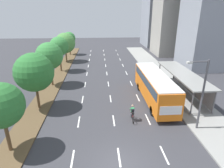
{
  "coord_description": "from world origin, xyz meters",
  "views": [
    {
      "loc": [
        -1.34,
        -10.8,
        10.36
      ],
      "look_at": [
        0.33,
        13.12,
        1.2
      ],
      "focal_mm": 30.76,
      "sensor_mm": 36.0,
      "label": 1
    }
  ],
  "objects_px": {
    "cyclist": "(132,113)",
    "median_tree_farthest": "(69,38)",
    "median_tree_fifth": "(65,43)",
    "bus": "(155,85)",
    "median_tree_nearest": "(1,106)",
    "median_tree_second": "(34,72)",
    "bus_shelter": "(184,81)",
    "streetlight": "(201,91)",
    "median_tree_third": "(49,56)",
    "median_tree_fourth": "(59,46)"
  },
  "relations": [
    {
      "from": "bus",
      "to": "streetlight",
      "type": "xyz_separation_m",
      "value": [
        2.17,
        -6.37,
        1.82
      ]
    },
    {
      "from": "median_tree_second",
      "to": "cyclist",
      "type": "bearing_deg",
      "value": -18.1
    },
    {
      "from": "median_tree_third",
      "to": "median_tree_fourth",
      "type": "bearing_deg",
      "value": 89.77
    },
    {
      "from": "median_tree_third",
      "to": "streetlight",
      "type": "height_order",
      "value": "streetlight"
    },
    {
      "from": "median_tree_second",
      "to": "median_tree_third",
      "type": "height_order",
      "value": "median_tree_third"
    },
    {
      "from": "bus",
      "to": "median_tree_fourth",
      "type": "height_order",
      "value": "median_tree_fourth"
    },
    {
      "from": "median_tree_fourth",
      "to": "streetlight",
      "type": "height_order",
      "value": "streetlight"
    },
    {
      "from": "median_tree_second",
      "to": "bus_shelter",
      "type": "bearing_deg",
      "value": 8.47
    },
    {
      "from": "median_tree_second",
      "to": "median_tree_farthest",
      "type": "height_order",
      "value": "median_tree_second"
    },
    {
      "from": "median_tree_fourth",
      "to": "median_tree_nearest",
      "type": "bearing_deg",
      "value": -90.63
    },
    {
      "from": "bus_shelter",
      "to": "median_tree_second",
      "type": "distance_m",
      "value": 18.1
    },
    {
      "from": "median_tree_farthest",
      "to": "streetlight",
      "type": "bearing_deg",
      "value": -64.72
    },
    {
      "from": "median_tree_fifth",
      "to": "median_tree_farthest",
      "type": "bearing_deg",
      "value": 91.21
    },
    {
      "from": "bus_shelter",
      "to": "cyclist",
      "type": "xyz_separation_m",
      "value": [
        -7.67,
        -5.94,
        -1.08
      ]
    },
    {
      "from": "bus",
      "to": "median_tree_fourth",
      "type": "distance_m",
      "value": 18.94
    },
    {
      "from": "median_tree_farthest",
      "to": "cyclist",
      "type": "bearing_deg",
      "value": -71.95
    },
    {
      "from": "median_tree_fifth",
      "to": "median_tree_farthest",
      "type": "relative_size",
      "value": 1.1
    },
    {
      "from": "median_tree_farthest",
      "to": "median_tree_third",
      "type": "bearing_deg",
      "value": -89.43
    },
    {
      "from": "median_tree_second",
      "to": "median_tree_third",
      "type": "bearing_deg",
      "value": 90.3
    },
    {
      "from": "cyclist",
      "to": "median_tree_second",
      "type": "bearing_deg",
      "value": 161.9
    },
    {
      "from": "median_tree_nearest",
      "to": "median_tree_fifth",
      "type": "bearing_deg",
      "value": 89.71
    },
    {
      "from": "median_tree_second",
      "to": "median_tree_farthest",
      "type": "bearing_deg",
      "value": 90.5
    },
    {
      "from": "median_tree_fifth",
      "to": "streetlight",
      "type": "height_order",
      "value": "streetlight"
    },
    {
      "from": "cyclist",
      "to": "median_tree_farthest",
      "type": "height_order",
      "value": "median_tree_farthest"
    },
    {
      "from": "median_tree_fifth",
      "to": "median_tree_third",
      "type": "bearing_deg",
      "value": -89.75
    },
    {
      "from": "median_tree_fourth",
      "to": "median_tree_farthest",
      "type": "xyz_separation_m",
      "value": [
        -0.24,
        14.2,
        -0.46
      ]
    },
    {
      "from": "median_tree_fifth",
      "to": "median_tree_second",
      "type": "bearing_deg",
      "value": -89.73
    },
    {
      "from": "cyclist",
      "to": "median_tree_farthest",
      "type": "xyz_separation_m",
      "value": [
        -10.33,
        31.69,
        3.3
      ]
    },
    {
      "from": "bus",
      "to": "bus_shelter",
      "type": "bearing_deg",
      "value": 19.48
    },
    {
      "from": "cyclist",
      "to": "median_tree_second",
      "type": "relative_size",
      "value": 0.29
    },
    {
      "from": "median_tree_second",
      "to": "median_tree_farthest",
      "type": "relative_size",
      "value": 1.13
    },
    {
      "from": "bus",
      "to": "median_tree_fifth",
      "type": "relative_size",
      "value": 1.87
    },
    {
      "from": "median_tree_second",
      "to": "streetlight",
      "type": "bearing_deg",
      "value": -18.52
    },
    {
      "from": "median_tree_nearest",
      "to": "bus",
      "type": "bearing_deg",
      "value": 30.97
    },
    {
      "from": "bus_shelter",
      "to": "cyclist",
      "type": "height_order",
      "value": "bus_shelter"
    },
    {
      "from": "median_tree_fifth",
      "to": "cyclist",
      "type": "bearing_deg",
      "value": -67.52
    },
    {
      "from": "bus",
      "to": "median_tree_fifth",
      "type": "height_order",
      "value": "median_tree_fifth"
    },
    {
      "from": "median_tree_fourth",
      "to": "median_tree_farthest",
      "type": "height_order",
      "value": "median_tree_fourth"
    },
    {
      "from": "cyclist",
      "to": "streetlight",
      "type": "relative_size",
      "value": 0.28
    },
    {
      "from": "median_tree_third",
      "to": "median_tree_fourth",
      "type": "distance_m",
      "value": 7.1
    },
    {
      "from": "bus_shelter",
      "to": "bus",
      "type": "height_order",
      "value": "bus"
    },
    {
      "from": "cyclist",
      "to": "median_tree_fourth",
      "type": "height_order",
      "value": "median_tree_fourth"
    },
    {
      "from": "bus_shelter",
      "to": "median_tree_fourth",
      "type": "relative_size",
      "value": 1.96
    },
    {
      "from": "cyclist",
      "to": "median_tree_third",
      "type": "relative_size",
      "value": 0.29
    },
    {
      "from": "streetlight",
      "to": "median_tree_fifth",
      "type": "bearing_deg",
      "value": 120.67
    },
    {
      "from": "bus",
      "to": "median_tree_nearest",
      "type": "relative_size",
      "value": 2.02
    },
    {
      "from": "bus_shelter",
      "to": "median_tree_farthest",
      "type": "distance_m",
      "value": 31.5
    },
    {
      "from": "median_tree_fourth",
      "to": "median_tree_fifth",
      "type": "height_order",
      "value": "median_tree_fourth"
    },
    {
      "from": "median_tree_fourth",
      "to": "median_tree_farthest",
      "type": "bearing_deg",
      "value": 90.97
    },
    {
      "from": "median_tree_nearest",
      "to": "streetlight",
      "type": "distance_m",
      "value": 15.99
    }
  ]
}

